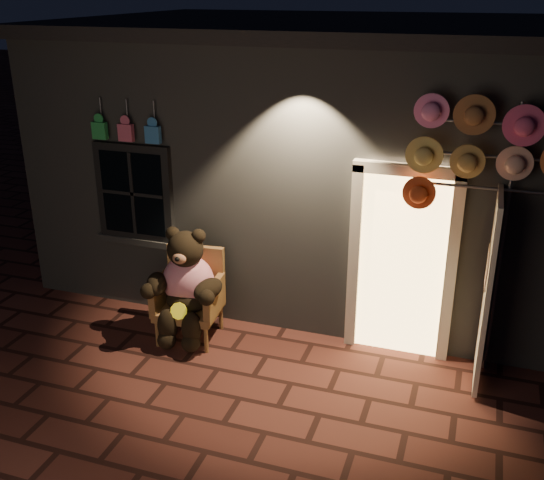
% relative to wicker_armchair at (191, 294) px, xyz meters
% --- Properties ---
extents(ground, '(60.00, 60.00, 0.00)m').
position_rel_wicker_armchair_xyz_m(ground, '(1.00, -1.03, -0.53)').
color(ground, '#50261E').
rests_on(ground, ground).
extents(shop_building, '(7.30, 5.95, 3.51)m').
position_rel_wicker_armchair_xyz_m(shop_building, '(1.00, 2.96, 1.21)').
color(shop_building, slate).
rests_on(shop_building, ground).
extents(wicker_armchair, '(0.78, 0.71, 1.05)m').
position_rel_wicker_armchair_xyz_m(wicker_armchair, '(0.00, 0.00, 0.00)').
color(wicker_armchair, brown).
rests_on(wicker_armchair, ground).
extents(teddy_bear, '(0.97, 0.79, 1.34)m').
position_rel_wicker_armchair_xyz_m(teddy_bear, '(0.01, -0.14, 0.18)').
color(teddy_bear, red).
rests_on(teddy_bear, ground).
extents(hat_rack, '(1.65, 0.22, 2.91)m').
position_rel_wicker_armchair_xyz_m(hat_rack, '(3.08, 0.25, 1.91)').
color(hat_rack, '#59595E').
rests_on(hat_rack, ground).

